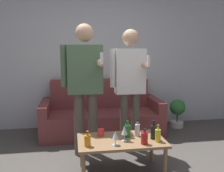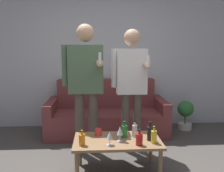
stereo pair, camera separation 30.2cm
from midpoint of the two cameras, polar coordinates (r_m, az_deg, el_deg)
The scene contains 15 objects.
wall_back at distance 4.57m, azimuth -0.38°, elevation 7.62°, with size 8.00×0.06×2.70m.
couch at distance 4.29m, azimuth 0.80°, elevation -6.55°, with size 1.98×0.86×0.89m.
coffee_table at distance 2.91m, azimuth 4.27°, elevation -13.00°, with size 0.98×0.57×0.41m.
bottle_orange at distance 2.97m, azimuth 8.13°, elevation -10.06°, with size 0.06×0.06×0.19m.
bottle_green at distance 2.83m, azimuth 12.65°, elevation -11.22°, with size 0.06×0.06×0.19m.
bottle_dark at distance 2.94m, azimuth 5.80°, elevation -10.24°, with size 0.07×0.07×0.19m.
bottle_yellow at distance 2.90m, azimuth 11.74°, elevation -10.50°, with size 0.07×0.07×0.21m.
bottle_red at distance 2.74m, azimuth 9.46°, elevation -11.90°, with size 0.08×0.08×0.17m.
bottle_clear at distance 2.71m, azimuth -3.67°, elevation -12.11°, with size 0.07×0.07×0.17m.
wine_glass_near at distance 2.80m, azimuth 4.97°, elevation -10.25°, with size 0.07×0.07×0.18m.
wine_glass_far at distance 2.70m, azimuth 2.73°, elevation -11.35°, with size 0.07×0.07×0.15m.
cup_on_table at distance 3.00m, azimuth -0.24°, elevation -10.53°, with size 0.08×0.08×0.08m.
person_standing_left at distance 3.29m, azimuth -3.49°, elevation 1.48°, with size 0.54×0.45×1.74m.
person_standing_right at distance 3.41m, azimuth 6.97°, elevation 1.33°, with size 0.48×0.43×1.68m.
potted_plant at distance 4.66m, azimuth 18.25°, elevation -5.76°, with size 0.28×0.28×0.51m.
Camera 2 is at (-0.11, -2.32, 1.44)m, focal length 40.00 mm.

